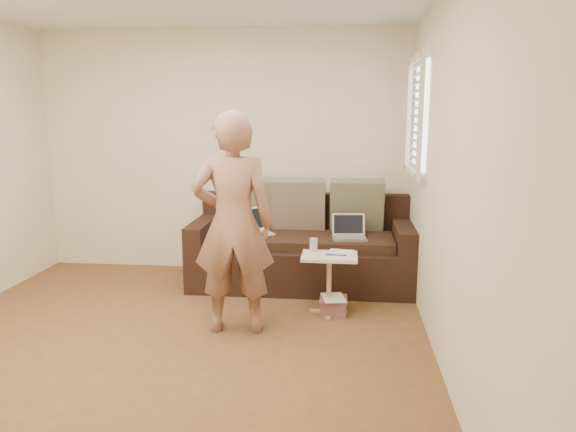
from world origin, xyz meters
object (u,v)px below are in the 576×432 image
object	(u,v)px
laptop_silver	(349,239)
side_table	(329,284)
drinking_glass	(313,245)
sofa	(302,243)
striped_box	(333,306)
person	(233,224)
laptop_white	(254,235)

from	to	relation	value
laptop_silver	side_table	distance (m)	0.70
laptop_silver	drinking_glass	bearing A→B (deg)	-127.33
laptop_silver	side_table	size ratio (longest dim) A/B	0.62
side_table	drinking_glass	bearing A→B (deg)	146.18
sofa	striped_box	distance (m)	0.94
sofa	striped_box	xyz separation A→B (m)	(0.35, -0.81, -0.35)
person	drinking_glass	size ratio (longest dim) A/B	14.67
laptop_silver	person	world-z (taller)	person
sofa	laptop_silver	xyz separation A→B (m)	(0.48, -0.15, 0.10)
side_table	person	bearing A→B (deg)	-148.19
person	laptop_white	bearing A→B (deg)	-94.59
laptop_white	striped_box	distance (m)	1.20
sofa	laptop_silver	world-z (taller)	sofa
laptop_silver	striped_box	world-z (taller)	laptop_silver
person	striped_box	distance (m)	1.20
sofa	person	distance (m)	1.39
striped_box	laptop_white	bearing A→B (deg)	138.26
side_table	laptop_white	bearing A→B (deg)	137.76
side_table	laptop_silver	bearing A→B (deg)	74.31
drinking_glass	striped_box	bearing A→B (deg)	-33.18
side_table	striped_box	size ratio (longest dim) A/B	2.20
laptop_silver	drinking_glass	world-z (taller)	drinking_glass
drinking_glass	striped_box	distance (m)	0.56
laptop_white	drinking_glass	xyz separation A→B (m)	(0.64, -0.62, 0.07)
laptop_silver	striped_box	xyz separation A→B (m)	(-0.13, -0.65, -0.44)
laptop_white	person	distance (m)	1.23
person	drinking_glass	bearing A→B (deg)	-143.83
laptop_white	sofa	bearing A→B (deg)	-27.45
sofa	laptop_white	xyz separation A→B (m)	(-0.48, -0.07, 0.10)
person	striped_box	bearing A→B (deg)	-157.79
laptop_silver	person	distance (m)	1.47
striped_box	sofa	bearing A→B (deg)	113.22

